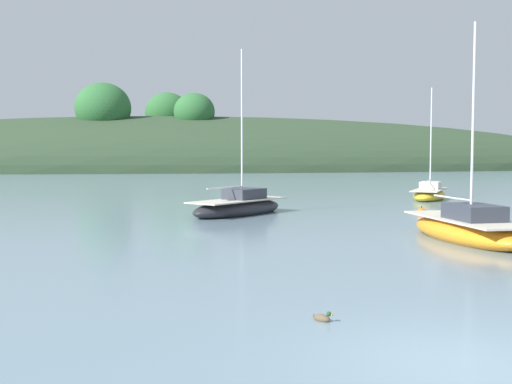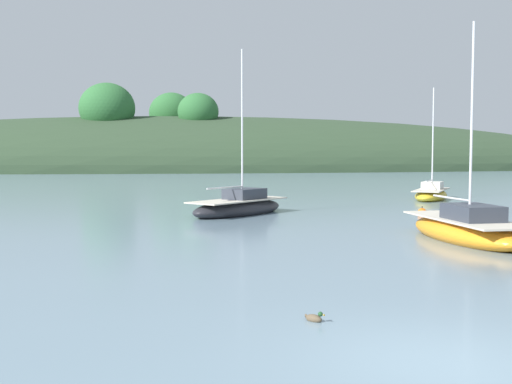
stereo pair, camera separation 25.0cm
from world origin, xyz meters
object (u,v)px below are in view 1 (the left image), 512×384
(sailboat_navy_dinghy, at_px, (466,229))
(sailboat_orange_cutter, at_px, (429,194))
(duck_lone_right, at_px, (322,318))
(sailboat_yellow_far, at_px, (239,207))
(mooring_buoy_channel, at_px, (421,212))

(sailboat_navy_dinghy, bearing_deg, sailboat_orange_cutter, 69.66)
(sailboat_navy_dinghy, xyz_separation_m, duck_lone_right, (-7.60, -9.25, -0.33))
(sailboat_yellow_far, bearing_deg, mooring_buoy_channel, -10.06)
(sailboat_yellow_far, relative_size, sailboat_orange_cutter, 1.13)
(sailboat_navy_dinghy, xyz_separation_m, mooring_buoy_channel, (1.96, 8.31, -0.26))
(sailboat_yellow_far, xyz_separation_m, sailboat_orange_cutter, (13.27, 7.58, -0.04))
(sailboat_orange_cutter, relative_size, sailboat_navy_dinghy, 0.95)
(sailboat_orange_cutter, distance_m, duck_lone_right, 30.18)
(sailboat_yellow_far, relative_size, mooring_buoy_channel, 15.29)
(sailboat_navy_dinghy, relative_size, duck_lone_right, 20.58)
(sailboat_yellow_far, relative_size, duck_lone_right, 22.08)
(duck_lone_right, bearing_deg, mooring_buoy_channel, 61.44)
(mooring_buoy_channel, xyz_separation_m, duck_lone_right, (-9.56, -17.57, -0.07))
(sailboat_yellow_far, xyz_separation_m, mooring_buoy_channel, (8.77, -1.56, -0.25))
(mooring_buoy_channel, relative_size, duck_lone_right, 1.44)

